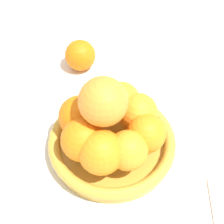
% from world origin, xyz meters
% --- Properties ---
extents(ground_plane, '(4.00, 4.00, 0.00)m').
position_xyz_m(ground_plane, '(0.00, 0.00, 0.00)').
color(ground_plane, silver).
extents(fruit_bowl, '(0.24, 0.24, 0.04)m').
position_xyz_m(fruit_bowl, '(0.00, 0.00, 0.02)').
color(fruit_bowl, gold).
rests_on(fruit_bowl, ground_plane).
extents(orange_pile, '(0.19, 0.19, 0.14)m').
position_xyz_m(orange_pile, '(-0.00, -0.00, 0.08)').
color(orange_pile, orange).
rests_on(orange_pile, fruit_bowl).
extents(stray_orange, '(0.07, 0.07, 0.07)m').
position_xyz_m(stray_orange, '(-0.14, 0.20, 0.04)').
color(stray_orange, orange).
rests_on(stray_orange, ground_plane).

